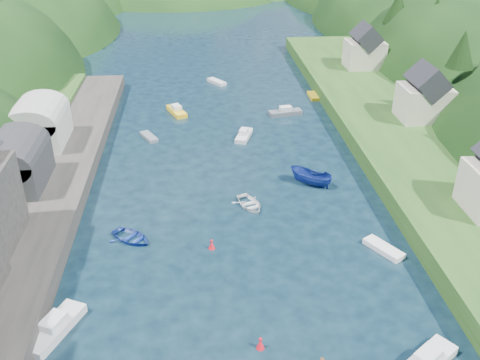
{
  "coord_description": "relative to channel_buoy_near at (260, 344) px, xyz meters",
  "views": [
    {
      "loc": [
        -4.47,
        -24.34,
        32.41
      ],
      "look_at": [
        0.0,
        28.0,
        4.0
      ],
      "focal_mm": 40.0,
      "sensor_mm": 36.0,
      "label": 1
    }
  ],
  "objects": [
    {
      "name": "ground",
      "position": [
        0.17,
        43.18,
        -0.48
      ],
      "size": [
        600.0,
        600.0,
        0.0
      ],
      "primitive_type": "plane",
      "color": "black",
      "rests_on": "ground"
    },
    {
      "name": "hillside_right",
      "position": [
        45.17,
        68.18,
        -7.89
      ],
      "size": [
        36.0,
        245.56,
        48.0
      ],
      "color": "black",
      "rests_on": "ground"
    },
    {
      "name": "far_hills",
      "position": [
        1.38,
        167.18,
        -11.28
      ],
      "size": [
        103.0,
        68.0,
        44.0
      ],
      "color": "black",
      "rests_on": "ground"
    },
    {
      "name": "hill_trees",
      "position": [
        0.44,
        58.04,
        10.55
      ],
      "size": [
        92.09,
        146.3,
        11.85
      ],
      "color": "black",
      "rests_on": "ground"
    },
    {
      "name": "quay_left",
      "position": [
        -23.83,
        13.18,
        0.52
      ],
      "size": [
        12.0,
        110.0,
        2.0
      ],
      "primitive_type": "cube",
      "color": "#2D2B28",
      "rests_on": "ground"
    },
    {
      "name": "boat_sheds",
      "position": [
        -25.83,
        32.18,
        4.79
      ],
      "size": [
        7.0,
        21.0,
        7.5
      ],
      "color": "#2D2D30",
      "rests_on": "quay_left"
    },
    {
      "name": "terrace_right",
      "position": [
        25.17,
        33.18,
        0.72
      ],
      "size": [
        16.0,
        120.0,
        2.4
      ],
      "primitive_type": "cube",
      "color": "#234719",
      "rests_on": "ground"
    },
    {
      "name": "right_bank_cottages",
      "position": [
        28.17,
        41.51,
        5.36
      ],
      "size": [
        9.0,
        59.24,
        8.41
      ],
      "color": "beige",
      "rests_on": "terrace_right"
    },
    {
      "name": "channel_buoy_near",
      "position": [
        0.0,
        0.0,
        0.0
      ],
      "size": [
        0.7,
        0.7,
        1.1
      ],
      "color": "red",
      "rests_on": "ground"
    },
    {
      "name": "channel_buoy_far",
      "position": [
        -3.37,
        13.99,
        0.0
      ],
      "size": [
        0.7,
        0.7,
        1.1
      ],
      "color": "red",
      "rests_on": "ground"
    },
    {
      "name": "moored_boats",
      "position": [
        -1.8,
        14.13,
        0.14
      ],
      "size": [
        36.26,
        88.93,
        2.3
      ],
      "color": "silver",
      "rests_on": "ground"
    }
  ]
}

